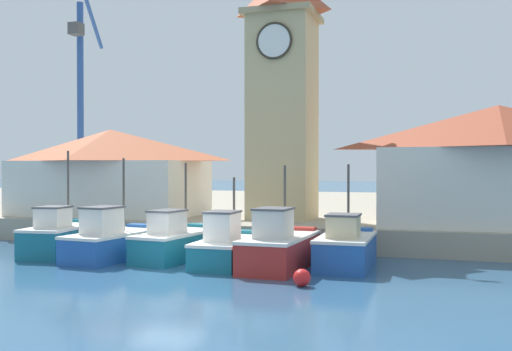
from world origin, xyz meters
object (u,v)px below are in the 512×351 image
Objects in this scene: fishing_boat_mid_right at (346,248)px; clock_tower at (283,88)px; fishing_boat_far_left at (62,237)px; mooring_buoy at (302,278)px; fishing_boat_left_inner at (177,242)px; fishing_boat_left_outer at (114,241)px; warehouse_left at (111,171)px; port_crane_far at (81,120)px; fishing_boat_mid_left at (229,247)px; fishing_boat_center at (280,247)px; warehouse_right at (498,164)px.

clock_tower is at bearing 121.77° from fishing_boat_mid_right.
clock_tower reaches higher than fishing_boat_far_left.
clock_tower is 14.42m from mooring_buoy.
fishing_boat_left_inner reaches higher than mooring_buoy.
warehouse_left is at bearing 122.15° from fishing_boat_left_outer.
fishing_boat_left_inner is 30.01m from port_crane_far.
fishing_boat_left_inner is 8.77× the size of mooring_buoy.
fishing_boat_left_inner is 2.60m from fishing_boat_mid_left.
warehouse_left is 18.80m from port_crane_far.
fishing_boat_left_outer is 5.17m from fishing_boat_mid_left.
fishing_boat_left_inner is at bearing -48.29° from port_crane_far.
fishing_boat_center is at bearing -9.83° from fishing_boat_left_inner.
mooring_buoy is (14.18, -11.54, -3.40)m from warehouse_left.
mooring_buoy is at bearing -100.48° from fishing_boat_mid_right.
warehouse_right is at bearing -4.30° from clock_tower.
warehouse_right is 0.57× the size of port_crane_far.
warehouse_left is (-10.36, 8.14, 2.97)m from fishing_boat_mid_left.
warehouse_left is 0.56× the size of port_crane_far.
mooring_buoy is at bearing -41.67° from fishing_boat_mid_left.
warehouse_left is 18.40× the size of mooring_buoy.
fishing_boat_mid_left reaches higher than mooring_buoy.
fishing_boat_mid_right is at bearing 1.45° from fishing_boat_left_inner.
clock_tower reaches higher than mooring_buoy.
warehouse_left is (-2.31, 7.87, 2.89)m from fishing_boat_far_left.
warehouse_left is at bearing 140.85° from mooring_buoy.
mooring_buoy is at bearing -122.23° from warehouse_right.
fishing_boat_far_left is 12.43m from mooring_buoy.
clock_tower is at bearing 108.16° from mooring_buoy.
fishing_boat_mid_right is 4.27m from mooring_buoy.
fishing_boat_mid_right is (9.77, 0.88, 0.00)m from fishing_boat_left_outer.
port_crane_far reaches higher than warehouse_left.
fishing_boat_mid_right reaches higher than fishing_boat_mid_left.
fishing_boat_left_inner is 0.27× the size of port_crane_far.
fishing_boat_left_inner is at bearing 14.85° from fishing_boat_left_outer.
fishing_boat_left_inner is 1.01× the size of fishing_boat_center.
fishing_boat_left_outer is at bearing -122.33° from clock_tower.
warehouse_left is 0.98× the size of warehouse_right.
fishing_boat_left_inner is 4.78m from fishing_boat_center.
port_crane_far is (-16.74, 22.45, 7.21)m from fishing_boat_left_outer.
fishing_boat_center is 11.27m from clock_tower.
clock_tower is (0.04, 8.13, 7.36)m from fishing_boat_mid_left.
fishing_boat_mid_right is at bearing -39.13° from port_crane_far.
warehouse_left is at bearing 141.83° from fishing_boat_mid_left.
fishing_boat_left_outer reaches higher than fishing_boat_mid_right.
fishing_boat_mid_right is (4.59, 0.77, 0.05)m from fishing_boat_mid_left.
mooring_buoy is at bearing -71.84° from clock_tower.
fishing_boat_left_inner is 1.07× the size of fishing_boat_mid_left.
clock_tower is (-4.55, 7.35, 7.31)m from fishing_boat_mid_right.
clock_tower is at bearing -32.92° from port_crane_far.
warehouse_right is at bearing 27.19° from fishing_boat_left_inner.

